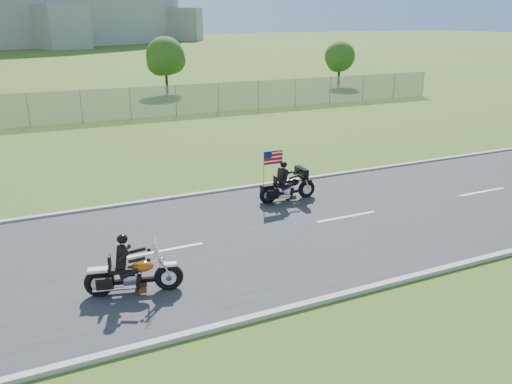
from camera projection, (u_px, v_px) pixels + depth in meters
name	position (u px, v px, depth m)	size (l,w,h in m)	color
ground	(232.00, 239.00, 14.59)	(420.00, 420.00, 0.00)	#375019
road	(232.00, 239.00, 14.58)	(120.00, 8.00, 0.04)	#28282B
curb_north	(190.00, 195.00, 18.06)	(120.00, 0.18, 0.12)	#9E9B93
curb_south	(299.00, 307.00, 11.09)	(120.00, 0.18, 0.12)	#9E9B93
fence	(28.00, 110.00, 29.53)	(60.00, 0.03, 2.00)	gray
tree_fence_near	(166.00, 58.00, 41.81)	(3.52, 3.28, 4.75)	#382316
tree_fence_far	(340.00, 58.00, 46.42)	(3.08, 2.87, 4.20)	#382316
motorcycle_lead	(132.00, 275.00, 11.55)	(2.24, 0.90, 1.53)	black
motorcycle_follow	(287.00, 187.00, 17.48)	(2.18, 0.72, 1.82)	black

